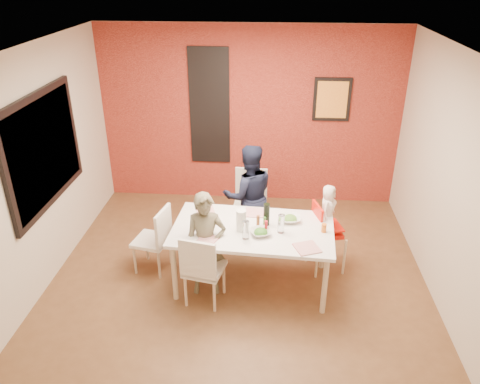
# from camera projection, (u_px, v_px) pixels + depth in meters

# --- Properties ---
(ground) EXTENTS (4.50, 4.50, 0.00)m
(ground) POSITION_uv_depth(u_px,v_px,m) (238.00, 281.00, 5.64)
(ground) COLOR brown
(ground) RESTS_ON ground
(ceiling) EXTENTS (4.50, 4.50, 0.02)m
(ceiling) POSITION_uv_depth(u_px,v_px,m) (238.00, 51.00, 4.44)
(ceiling) COLOR silver
(ceiling) RESTS_ON wall_back
(wall_back) EXTENTS (4.50, 0.02, 2.70)m
(wall_back) POSITION_uv_depth(u_px,v_px,m) (250.00, 117.00, 7.05)
(wall_back) COLOR beige
(wall_back) RESTS_ON ground
(wall_front) EXTENTS (4.50, 0.02, 2.70)m
(wall_front) POSITION_uv_depth(u_px,v_px,m) (211.00, 325.00, 3.03)
(wall_front) COLOR beige
(wall_front) RESTS_ON ground
(wall_left) EXTENTS (0.02, 4.50, 2.70)m
(wall_left) POSITION_uv_depth(u_px,v_px,m) (36.00, 173.00, 5.19)
(wall_left) COLOR beige
(wall_left) RESTS_ON ground
(wall_right) EXTENTS (0.02, 4.50, 2.70)m
(wall_right) POSITION_uv_depth(u_px,v_px,m) (452.00, 186.00, 4.89)
(wall_right) COLOR beige
(wall_right) RESTS_ON ground
(brick_accent_wall) EXTENTS (4.50, 0.02, 2.70)m
(brick_accent_wall) POSITION_uv_depth(u_px,v_px,m) (250.00, 117.00, 7.03)
(brick_accent_wall) COLOR maroon
(brick_accent_wall) RESTS_ON ground
(picture_window_frame) EXTENTS (0.05, 1.70, 1.30)m
(picture_window_frame) POSITION_uv_depth(u_px,v_px,m) (44.00, 150.00, 5.28)
(picture_window_frame) COLOR black
(picture_window_frame) RESTS_ON wall_left
(picture_window_pane) EXTENTS (0.02, 1.55, 1.15)m
(picture_window_pane) POSITION_uv_depth(u_px,v_px,m) (45.00, 150.00, 5.28)
(picture_window_pane) COLOR black
(picture_window_pane) RESTS_ON wall_left
(glassblock_strip) EXTENTS (0.55, 0.03, 1.70)m
(glassblock_strip) POSITION_uv_depth(u_px,v_px,m) (210.00, 107.00, 6.99)
(glassblock_strip) COLOR silver
(glassblock_strip) RESTS_ON wall_back
(glassblock_surround) EXTENTS (0.60, 0.03, 1.76)m
(glassblock_surround) POSITION_uv_depth(u_px,v_px,m) (210.00, 107.00, 6.99)
(glassblock_surround) COLOR black
(glassblock_surround) RESTS_ON wall_back
(art_print_frame) EXTENTS (0.54, 0.03, 0.64)m
(art_print_frame) POSITION_uv_depth(u_px,v_px,m) (332.00, 100.00, 6.80)
(art_print_frame) COLOR black
(art_print_frame) RESTS_ON wall_back
(art_print_canvas) EXTENTS (0.44, 0.01, 0.54)m
(art_print_canvas) POSITION_uv_depth(u_px,v_px,m) (332.00, 100.00, 6.79)
(art_print_canvas) COLOR #FAAD37
(art_print_canvas) RESTS_ON wall_back
(dining_table) EXTENTS (1.87, 1.12, 0.76)m
(dining_table) POSITION_uv_depth(u_px,v_px,m) (253.00, 233.00, 5.32)
(dining_table) COLOR white
(dining_table) RESTS_ON ground
(chair_near) EXTENTS (0.49, 0.49, 0.88)m
(chair_near) POSITION_uv_depth(u_px,v_px,m) (202.00, 267.00, 5.06)
(chair_near) COLOR silver
(chair_near) RESTS_ON ground
(chair_far) EXTENTS (0.47, 0.47, 0.94)m
(chair_far) POSITION_uv_depth(u_px,v_px,m) (250.00, 199.00, 6.41)
(chair_far) COLOR silver
(chair_far) RESTS_ON ground
(chair_left) EXTENTS (0.47, 0.47, 0.85)m
(chair_left) POSITION_uv_depth(u_px,v_px,m) (157.00, 236.00, 5.65)
(chair_left) COLOR white
(chair_left) RESTS_ON ground
(high_chair) EXTENTS (0.47, 0.47, 0.90)m
(high_chair) POSITION_uv_depth(u_px,v_px,m) (324.00, 230.00, 5.65)
(high_chair) COLOR red
(high_chair) RESTS_ON ground
(child_near) EXTENTS (0.49, 0.35, 1.26)m
(child_near) POSITION_uv_depth(u_px,v_px,m) (206.00, 245.00, 5.21)
(child_near) COLOR brown
(child_near) RESTS_ON ground
(child_far) EXTENTS (0.80, 0.68, 1.41)m
(child_far) POSITION_uv_depth(u_px,v_px,m) (249.00, 196.00, 6.11)
(child_far) COLOR black
(child_far) RESTS_ON ground
(toddler) EXTENTS (0.29, 0.35, 0.60)m
(toddler) POSITION_uv_depth(u_px,v_px,m) (328.00, 209.00, 5.53)
(toddler) COLOR silver
(toddler) RESTS_ON high_chair
(plate_near_left) EXTENTS (0.26, 0.26, 0.01)m
(plate_near_left) POSITION_uv_depth(u_px,v_px,m) (208.00, 239.00, 5.06)
(plate_near_left) COLOR silver
(plate_near_left) RESTS_ON dining_table
(plate_far_mid) EXTENTS (0.25, 0.25, 0.01)m
(plate_far_mid) POSITION_uv_depth(u_px,v_px,m) (255.00, 212.00, 5.60)
(plate_far_mid) COLOR white
(plate_far_mid) RESTS_ON dining_table
(plate_near_right) EXTENTS (0.31, 0.31, 0.01)m
(plate_near_right) POSITION_uv_depth(u_px,v_px,m) (307.00, 248.00, 4.91)
(plate_near_right) COLOR silver
(plate_near_right) RESTS_ON dining_table
(plate_far_left) EXTENTS (0.26, 0.26, 0.01)m
(plate_far_left) POSITION_uv_depth(u_px,v_px,m) (205.00, 209.00, 5.67)
(plate_far_left) COLOR white
(plate_far_left) RESTS_ON dining_table
(salad_bowl_a) EXTENTS (0.29, 0.29, 0.06)m
(salad_bowl_a) POSITION_uv_depth(u_px,v_px,m) (261.00, 232.00, 5.15)
(salad_bowl_a) COLOR silver
(salad_bowl_a) RESTS_ON dining_table
(salad_bowl_b) EXTENTS (0.27, 0.27, 0.06)m
(salad_bowl_b) POSITION_uv_depth(u_px,v_px,m) (290.00, 219.00, 5.41)
(salad_bowl_b) COLOR white
(salad_bowl_b) RESTS_ON dining_table
(wine_bottle) EXTENTS (0.07, 0.07, 0.27)m
(wine_bottle) POSITION_uv_depth(u_px,v_px,m) (267.00, 215.00, 5.29)
(wine_bottle) COLOR black
(wine_bottle) RESTS_ON dining_table
(wine_glass_a) EXTENTS (0.08, 0.08, 0.22)m
(wine_glass_a) POSITION_uv_depth(u_px,v_px,m) (246.00, 230.00, 5.04)
(wine_glass_a) COLOR silver
(wine_glass_a) RESTS_ON dining_table
(wine_glass_b) EXTENTS (0.08, 0.08, 0.22)m
(wine_glass_b) POSITION_uv_depth(u_px,v_px,m) (281.00, 224.00, 5.16)
(wine_glass_b) COLOR white
(wine_glass_b) RESTS_ON dining_table
(paper_towel_roll) EXTENTS (0.11, 0.11, 0.25)m
(paper_towel_roll) POSITION_uv_depth(u_px,v_px,m) (241.00, 220.00, 5.19)
(paper_towel_roll) COLOR white
(paper_towel_roll) RESTS_ON dining_table
(condiment_red) EXTENTS (0.03, 0.03, 0.13)m
(condiment_red) POSITION_uv_depth(u_px,v_px,m) (266.00, 226.00, 5.20)
(condiment_red) COLOR red
(condiment_red) RESTS_ON dining_table
(condiment_green) EXTENTS (0.03, 0.03, 0.12)m
(condiment_green) POSITION_uv_depth(u_px,v_px,m) (265.00, 222.00, 5.28)
(condiment_green) COLOR #3D7B29
(condiment_green) RESTS_ON dining_table
(condiment_brown) EXTENTS (0.04, 0.04, 0.15)m
(condiment_brown) POSITION_uv_depth(u_px,v_px,m) (258.00, 221.00, 5.28)
(condiment_brown) COLOR brown
(condiment_brown) RESTS_ON dining_table
(sippy_cup) EXTENTS (0.06, 0.06, 0.10)m
(sippy_cup) POSITION_uv_depth(u_px,v_px,m) (324.00, 228.00, 5.19)
(sippy_cup) COLOR orange
(sippy_cup) RESTS_ON dining_table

